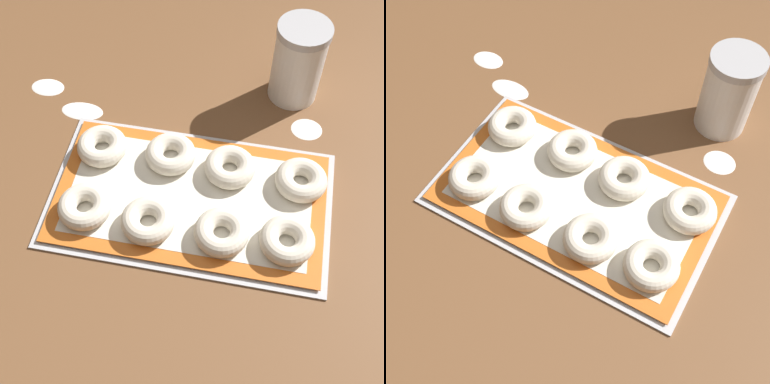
# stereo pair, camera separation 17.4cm
# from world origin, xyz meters

# --- Properties ---
(ground_plane) EXTENTS (2.80, 2.80, 0.00)m
(ground_plane) POSITION_xyz_m (0.00, 0.00, 0.00)
(ground_plane) COLOR brown
(baking_tray) EXTENTS (0.52, 0.30, 0.01)m
(baking_tray) POSITION_xyz_m (0.00, -0.01, 0.00)
(baking_tray) COLOR silver
(baking_tray) RESTS_ON ground_plane
(baking_mat) EXTENTS (0.49, 0.28, 0.00)m
(baking_mat) POSITION_xyz_m (0.00, -0.01, 0.01)
(baking_mat) COLOR orange
(baking_mat) RESTS_ON baking_tray
(bagel_front_far_left) EXTENTS (0.10, 0.10, 0.03)m
(bagel_front_far_left) POSITION_xyz_m (-0.18, -0.07, 0.03)
(bagel_front_far_left) COLOR silver
(bagel_front_far_left) RESTS_ON baking_mat
(bagel_front_mid_left) EXTENTS (0.10, 0.10, 0.03)m
(bagel_front_mid_left) POSITION_xyz_m (-0.06, -0.08, 0.03)
(bagel_front_mid_left) COLOR silver
(bagel_front_mid_left) RESTS_ON baking_mat
(bagel_front_mid_right) EXTENTS (0.10, 0.10, 0.03)m
(bagel_front_mid_right) POSITION_xyz_m (0.07, -0.08, 0.03)
(bagel_front_mid_right) COLOR silver
(bagel_front_mid_right) RESTS_ON baking_mat
(bagel_front_far_right) EXTENTS (0.10, 0.10, 0.03)m
(bagel_front_far_right) POSITION_xyz_m (0.18, -0.07, 0.03)
(bagel_front_far_right) COLOR silver
(bagel_front_far_right) RESTS_ON baking_mat
(bagel_back_far_left) EXTENTS (0.10, 0.10, 0.03)m
(bagel_back_far_left) POSITION_xyz_m (-0.19, 0.06, 0.03)
(bagel_back_far_left) COLOR silver
(bagel_back_far_left) RESTS_ON baking_mat
(bagel_back_mid_left) EXTENTS (0.10, 0.10, 0.03)m
(bagel_back_mid_left) POSITION_xyz_m (-0.05, 0.07, 0.03)
(bagel_back_mid_left) COLOR silver
(bagel_back_mid_left) RESTS_ON baking_mat
(bagel_back_mid_right) EXTENTS (0.10, 0.10, 0.03)m
(bagel_back_mid_right) POSITION_xyz_m (0.06, 0.06, 0.03)
(bagel_back_mid_right) COLOR silver
(bagel_back_mid_right) RESTS_ON baking_mat
(bagel_back_far_right) EXTENTS (0.10, 0.10, 0.03)m
(bagel_back_far_right) POSITION_xyz_m (0.20, 0.06, 0.03)
(bagel_back_far_right) COLOR silver
(bagel_back_far_right) RESTS_ON baking_mat
(flour_canister) EXTENTS (0.11, 0.11, 0.17)m
(flour_canister) POSITION_xyz_m (0.16, 0.30, 0.09)
(flour_canister) COLOR white
(flour_canister) RESTS_ON ground_plane
(flour_patch_near) EXTENTS (0.06, 0.06, 0.00)m
(flour_patch_near) POSITION_xyz_m (0.20, 0.20, 0.00)
(flour_patch_near) COLOR white
(flour_patch_near) RESTS_ON ground_plane
(flour_patch_far) EXTENTS (0.09, 0.05, 0.00)m
(flour_patch_far) POSITION_xyz_m (-0.26, 0.17, 0.00)
(flour_patch_far) COLOR white
(flour_patch_far) RESTS_ON ground_plane
(flour_patch_side) EXTENTS (0.07, 0.05, 0.00)m
(flour_patch_side) POSITION_xyz_m (-0.36, 0.22, 0.00)
(flour_patch_side) COLOR white
(flour_patch_side) RESTS_ON ground_plane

